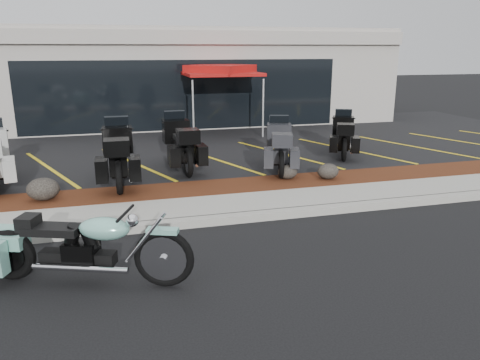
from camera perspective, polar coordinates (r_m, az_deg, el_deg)
name	(u,v)px	position (r m, az deg, el deg)	size (l,w,h in m)	color
ground	(279,236)	(8.35, 4.82, -6.86)	(90.00, 90.00, 0.00)	black
curb	(264,215)	(9.12, 2.91, -4.34)	(24.00, 0.25, 0.15)	gray
sidewalk	(253,204)	(9.75, 1.63, -2.98)	(24.00, 1.20, 0.15)	gray
mulch_bed	(238,188)	(10.84, -0.20, -0.99)	(24.00, 1.20, 0.16)	black
upper_lot	(197,144)	(15.97, -5.23, 4.39)	(26.00, 9.60, 0.15)	black
dealership_building	(172,76)	(21.90, -8.32, 12.45)	(18.00, 8.16, 4.00)	#9D978E
boulder_left	(43,189)	(10.51, -22.88, -1.03)	(0.66, 0.55, 0.47)	black
boulder_mid	(288,172)	(11.34, 5.83, 1.00)	(0.48, 0.40, 0.34)	black
boulder_right	(328,171)	(11.48, 10.68, 1.06)	(0.53, 0.44, 0.37)	black
hero_cruiser	(164,250)	(6.52, -9.30, -8.40)	(3.17, 0.80, 1.12)	#79BDAC
touring_black_front	(118,145)	(12.07, -14.64, 4.14)	(2.51, 0.96, 1.46)	black
touring_black_mid	(175,136)	(13.11, -7.90, 5.32)	(2.45, 0.94, 1.43)	black
touring_grey	(279,139)	(12.90, 4.72, 5.01)	(2.28, 0.87, 1.32)	#2B2C30
touring_black_rear	(343,130)	(14.86, 12.39, 6.03)	(2.19, 0.84, 1.27)	black
traffic_cone	(188,136)	(15.64, -6.37, 5.35)	(0.33, 0.33, 0.51)	red
popup_canopy	(220,71)	(17.41, -2.41, 13.09)	(3.11, 3.11, 2.48)	silver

